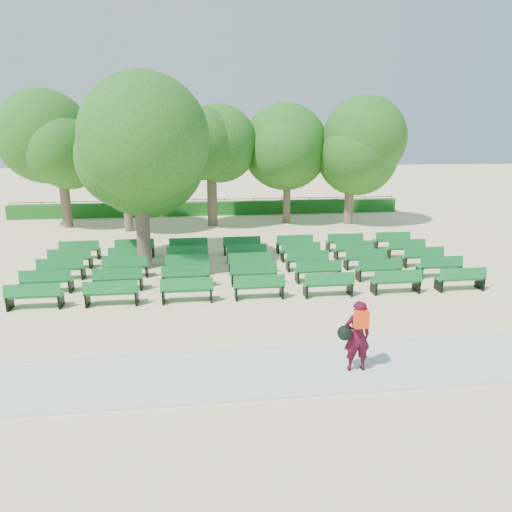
{
  "coord_description": "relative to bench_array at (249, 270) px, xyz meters",
  "views": [
    {
      "loc": [
        -0.66,
        -16.83,
        5.44
      ],
      "look_at": [
        1.3,
        -1.0,
        1.1
      ],
      "focal_mm": 32.0,
      "sensor_mm": 36.0,
      "label": 1
    }
  ],
  "objects": [
    {
      "name": "bench_array",
      "position": [
        0.0,
        0.0,
        0.0
      ],
      "size": [
        1.73,
        0.6,
        1.08
      ],
      "rotation": [
        0.0,
        0.0,
        0.04
      ],
      "color": "#136F2B",
      "rests_on": "ground"
    },
    {
      "name": "paving",
      "position": [
        -1.2,
        -7.95,
        -0.06
      ],
      "size": [
        30.0,
        2.2,
        0.06
      ],
      "primitive_type": "cube",
      "color": "silver",
      "rests_on": "ground"
    },
    {
      "name": "ground",
      "position": [
        -1.2,
        -0.55,
        -0.09
      ],
      "size": [
        120.0,
        120.0,
        0.0
      ],
      "primitive_type": "plane",
      "color": "beige"
    },
    {
      "name": "person",
      "position": [
        1.61,
        -8.13,
        0.86
      ],
      "size": [
        0.8,
        0.48,
        1.71
      ],
      "rotation": [
        0.0,
        0.0,
        3.14
      ],
      "color": "#40091A",
      "rests_on": "ground"
    },
    {
      "name": "fence",
      "position": [
        -1.2,
        13.85,
        -0.09
      ],
      "size": [
        26.0,
        0.1,
        1.02
      ],
      "primitive_type": null,
      "color": "black",
      "rests_on": "ground"
    },
    {
      "name": "tree_line",
      "position": [
        -1.2,
        9.45,
        -0.09
      ],
      "size": [
        21.8,
        6.8,
        7.04
      ],
      "primitive_type": null,
      "color": "#24611A",
      "rests_on": "ground"
    },
    {
      "name": "hedge",
      "position": [
        -1.2,
        13.45,
        0.36
      ],
      "size": [
        26.0,
        0.7,
        0.9
      ],
      "primitive_type": "cube",
      "color": "#195E1A",
      "rests_on": "ground"
    },
    {
      "name": "tree_among",
      "position": [
        -4.19,
        1.18,
        4.84
      ],
      "size": [
        5.15,
        5.15,
        7.28
      ],
      "color": "brown",
      "rests_on": "ground"
    },
    {
      "name": "curb",
      "position": [
        -1.2,
        -6.8,
        -0.04
      ],
      "size": [
        30.0,
        0.12,
        0.1
      ],
      "primitive_type": "cube",
      "color": "silver",
      "rests_on": "ground"
    }
  ]
}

